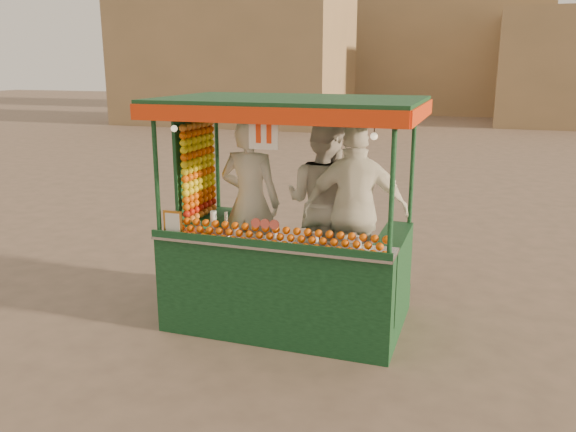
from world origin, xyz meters
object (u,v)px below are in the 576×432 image
(vendor_middle, at_px, (324,202))
(vendor_right, at_px, (356,211))
(vendor_left, at_px, (250,203))
(juice_cart, at_px, (281,254))

(vendor_middle, height_order, vendor_right, same)
(vendor_left, height_order, vendor_right, vendor_left)
(juice_cart, xyz_separation_m, vendor_left, (-0.48, 0.35, 0.44))
(vendor_right, bearing_deg, vendor_left, -15.13)
(vendor_left, height_order, vendor_middle, vendor_left)
(vendor_left, bearing_deg, vendor_right, 179.99)
(vendor_left, xyz_separation_m, vendor_middle, (0.77, 0.28, -0.00))
(juice_cart, bearing_deg, vendor_middle, 64.89)
(juice_cart, height_order, vendor_middle, juice_cart)
(juice_cart, xyz_separation_m, vendor_middle, (0.29, 0.62, 0.44))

